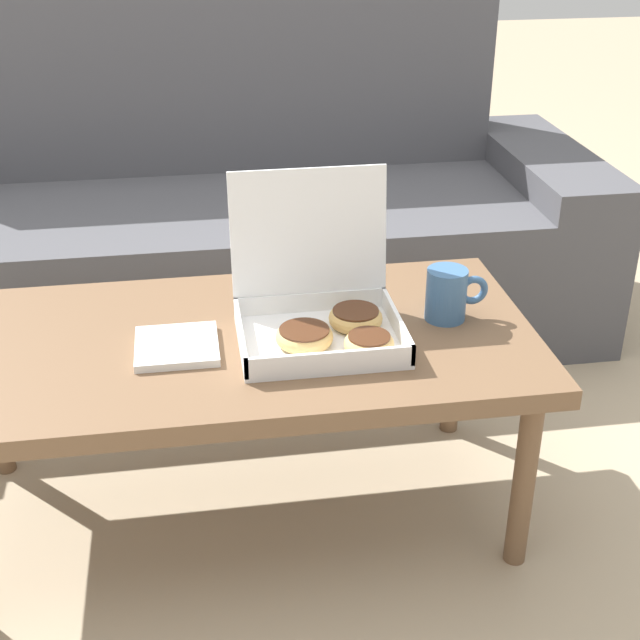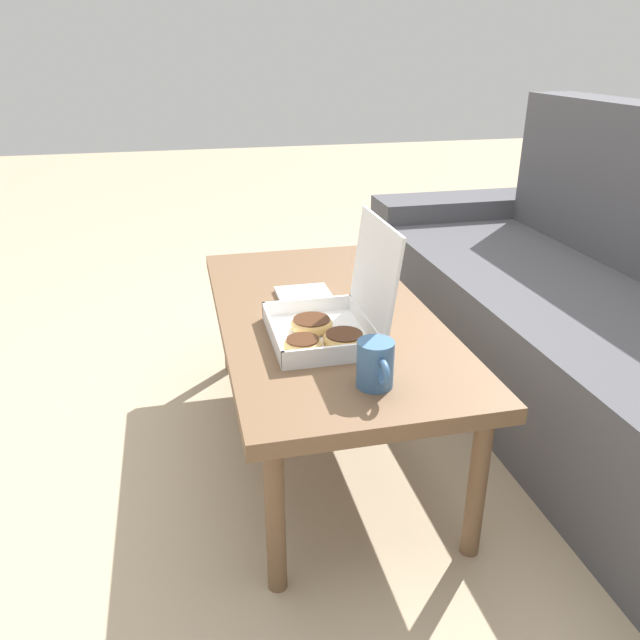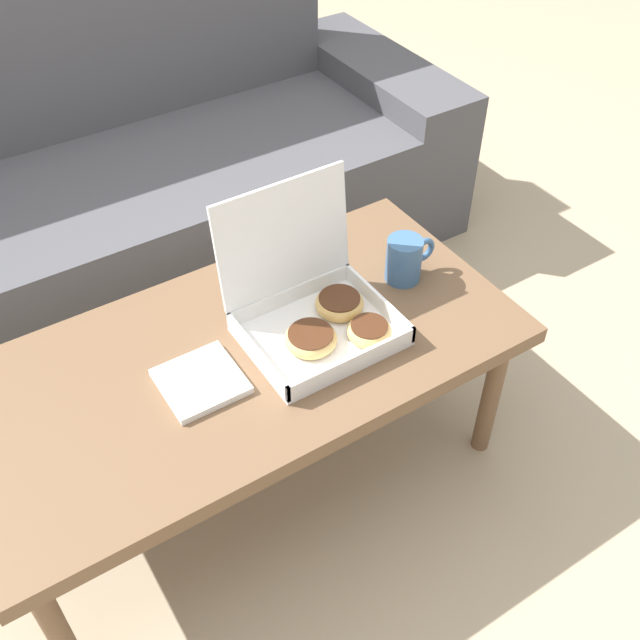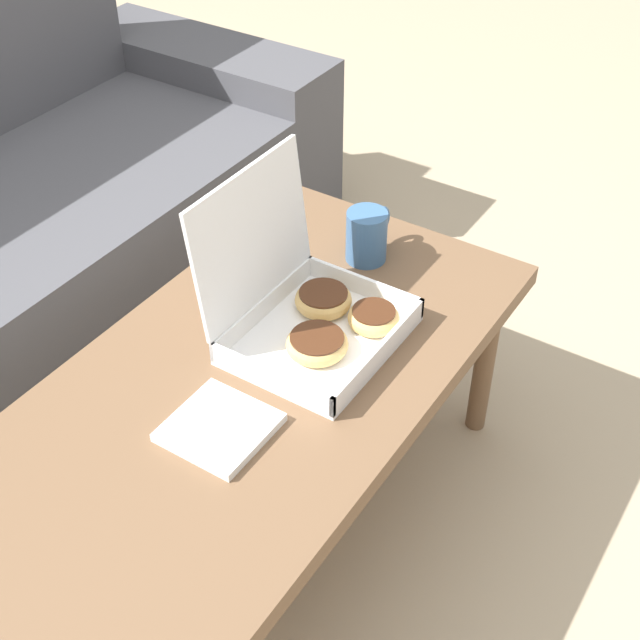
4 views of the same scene
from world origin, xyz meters
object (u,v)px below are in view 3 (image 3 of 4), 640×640
(coffee_table, at_px, (243,365))
(coffee_mug, at_px, (405,259))
(couch, at_px, (96,191))
(pastry_box, at_px, (321,309))

(coffee_table, distance_m, coffee_mug, 0.44)
(couch, bearing_deg, coffee_mug, -64.84)
(coffee_table, height_order, coffee_mug, coffee_mug)
(coffee_table, relative_size, coffee_mug, 9.25)
(coffee_table, relative_size, pastry_box, 3.79)
(couch, bearing_deg, coffee_table, -90.00)
(pastry_box, bearing_deg, coffee_table, 172.14)
(couch, xyz_separation_m, pastry_box, (0.18, -0.96, 0.18))
(couch, height_order, pastry_box, couch)
(coffee_table, xyz_separation_m, coffee_mug, (0.43, 0.01, 0.10))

